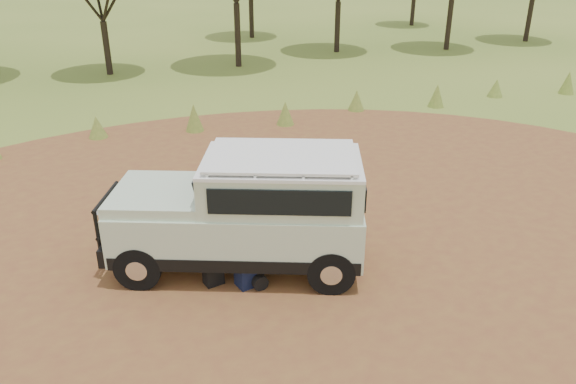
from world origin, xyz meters
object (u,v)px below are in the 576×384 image
object	(u,v)px
walking_staff	(198,233)
backpack_olive	(297,249)
backpack_navy	(249,271)
hard_case	(321,256)
backpack_black	(213,273)
safari_vehicle	(247,214)
duffel_navy	(321,255)

from	to	relation	value
walking_staff	backpack_olive	xyz separation A→B (m)	(1.81, -0.46, -0.47)
backpack_navy	hard_case	bearing A→B (deg)	-3.99
walking_staff	hard_case	distance (m)	2.40
walking_staff	backpack_navy	world-z (taller)	walking_staff
walking_staff	backpack_black	world-z (taller)	walking_staff
backpack_olive	hard_case	xyz separation A→B (m)	(0.43, -0.19, -0.13)
safari_vehicle	walking_staff	world-z (taller)	safari_vehicle
safari_vehicle	hard_case	distance (m)	1.71
backpack_black	hard_case	xyz separation A→B (m)	(2.13, -0.01, -0.07)
safari_vehicle	walking_staff	distance (m)	0.99
backpack_black	backpack_olive	world-z (taller)	backpack_olive
duffel_navy	backpack_olive	bearing A→B (deg)	141.98
backpack_navy	duffel_navy	bearing A→B (deg)	-8.19
backpack_navy	walking_staff	bearing A→B (deg)	115.43
backpack_olive	hard_case	distance (m)	0.49
backpack_black	duffel_navy	xyz separation A→B (m)	(2.10, -0.12, 0.00)
walking_staff	backpack_black	bearing A→B (deg)	-135.57
backpack_black	backpack_olive	size ratio (longest dim) A/B	0.81
backpack_black	backpack_navy	size ratio (longest dim) A/B	0.77
walking_staff	duffel_navy	bearing A→B (deg)	-73.88
safari_vehicle	backpack_navy	size ratio (longest dim) A/B	8.45
backpack_black	duffel_navy	bearing A→B (deg)	-16.24
safari_vehicle	hard_case	world-z (taller)	safari_vehicle
safari_vehicle	duffel_navy	size ratio (longest dim) A/B	10.76
backpack_black	duffel_navy	size ratio (longest dim) A/B	0.98
safari_vehicle	walking_staff	size ratio (longest dim) A/B	3.27
safari_vehicle	walking_staff	bearing A→B (deg)	-173.04
safari_vehicle	backpack_black	distance (m)	1.25
walking_staff	backpack_navy	distance (m)	1.23
hard_case	walking_staff	bearing A→B (deg)	165.40
backpack_navy	duffel_navy	distance (m)	1.50
backpack_navy	duffel_navy	size ratio (longest dim) A/B	1.27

